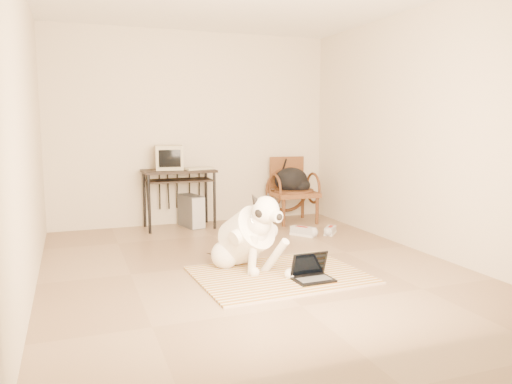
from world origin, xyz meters
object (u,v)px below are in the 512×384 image
backpack (293,181)px  crt_monitor (169,158)px  computer_desk (179,178)px  laptop (312,273)px  rattan_chair (292,189)px  dog (247,237)px  pc_tower (191,211)px

backpack → crt_monitor: bearing=172.6°
backpack → computer_desk: bearing=175.2°
laptop → crt_monitor: crt_monitor is taller
laptop → backpack: (0.99, 2.59, 0.52)m
laptop → crt_monitor: 3.05m
rattan_chair → backpack: bearing=-103.7°
dog → computer_desk: size_ratio=1.06×
rattan_chair → computer_desk: bearing=176.2°
laptop → backpack: bearing=69.1°
dog → backpack: (1.43, 2.04, 0.27)m
laptop → pc_tower: bearing=99.9°
pc_tower → laptop: bearing=-80.1°
dog → laptop: size_ratio=2.84×
computer_desk → pc_tower: computer_desk is taller
laptop → computer_desk: computer_desk is taller
dog → crt_monitor: (-0.32, 2.27, 0.64)m
rattan_chair → pc_tower: bearing=174.9°
backpack → dog: bearing=-124.9°
laptop → rattan_chair: 2.83m
computer_desk → backpack: (1.64, -0.14, -0.09)m
crt_monitor → backpack: bearing=-7.4°
dog → rattan_chair: bearing=55.3°
rattan_chair → crt_monitor: bearing=173.5°
dog → laptop: (0.44, -0.55, -0.25)m
computer_desk → pc_tower: (0.17, 0.02, -0.47)m
dog → crt_monitor: bearing=98.0°
laptop → computer_desk: size_ratio=0.37×
crt_monitor → backpack: (1.74, -0.23, -0.37)m
dog → computer_desk: dog is taller
crt_monitor → backpack: 1.80m
dog → computer_desk: (-0.21, 2.18, 0.36)m
dog → backpack: size_ratio=2.01×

